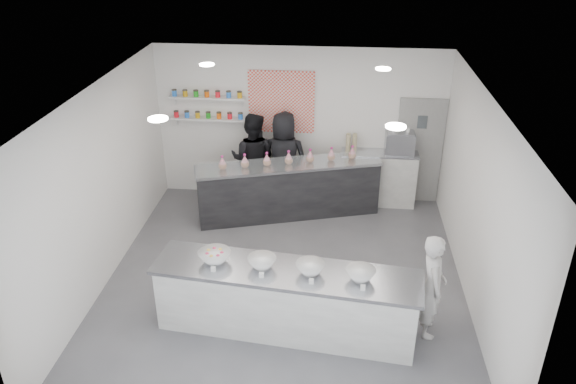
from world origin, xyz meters
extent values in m
plane|color=#515156|center=(0.00, 0.00, 0.00)|extent=(6.00, 6.00, 0.00)
plane|color=white|center=(0.00, 0.00, 3.00)|extent=(6.00, 6.00, 0.00)
plane|color=white|center=(0.00, 3.00, 1.50)|extent=(5.50, 0.00, 5.50)
plane|color=white|center=(-2.75, 0.00, 1.50)|extent=(0.00, 6.00, 6.00)
plane|color=white|center=(2.75, 0.00, 1.50)|extent=(0.00, 6.00, 6.00)
cube|color=gray|center=(2.30, 2.97, 1.05)|extent=(0.88, 0.04, 2.10)
cube|color=red|center=(-0.35, 2.98, 1.95)|extent=(1.25, 0.03, 1.20)
cube|color=silver|center=(-1.75, 2.90, 1.60)|extent=(1.45, 0.22, 0.04)
cube|color=silver|center=(-1.75, 2.90, 2.02)|extent=(1.45, 0.22, 0.04)
cylinder|color=white|center=(-1.40, -1.00, 2.98)|extent=(0.24, 0.24, 0.02)
cylinder|color=white|center=(1.40, -1.00, 2.98)|extent=(0.24, 0.24, 0.02)
cylinder|color=white|center=(-1.40, 1.60, 2.98)|extent=(0.24, 0.24, 0.02)
cylinder|color=white|center=(1.40, 1.60, 2.98)|extent=(0.24, 0.24, 0.02)
cube|color=#B5B4AF|center=(0.14, -1.10, 0.49)|extent=(3.63, 1.21, 0.97)
cube|color=black|center=(-0.13, 2.12, 0.53)|extent=(3.44, 1.57, 1.05)
cube|color=white|center=(-0.05, 1.84, 1.20)|extent=(3.21, 0.98, 0.29)
cube|color=#B5B4AF|center=(1.55, 2.78, 0.54)|extent=(1.45, 0.46, 1.08)
cube|color=#93969E|center=(1.90, 2.78, 1.28)|extent=(0.54, 0.37, 0.41)
imported|color=beige|center=(2.07, -0.96, 0.76)|extent=(0.38, 0.56, 1.51)
imported|color=black|center=(-0.86, 2.60, 0.92)|extent=(0.97, 0.80, 1.83)
imported|color=black|center=(-0.26, 2.60, 0.93)|extent=(0.93, 0.62, 1.87)
camera|label=1|loc=(0.74, -7.17, 5.22)|focal=35.00mm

